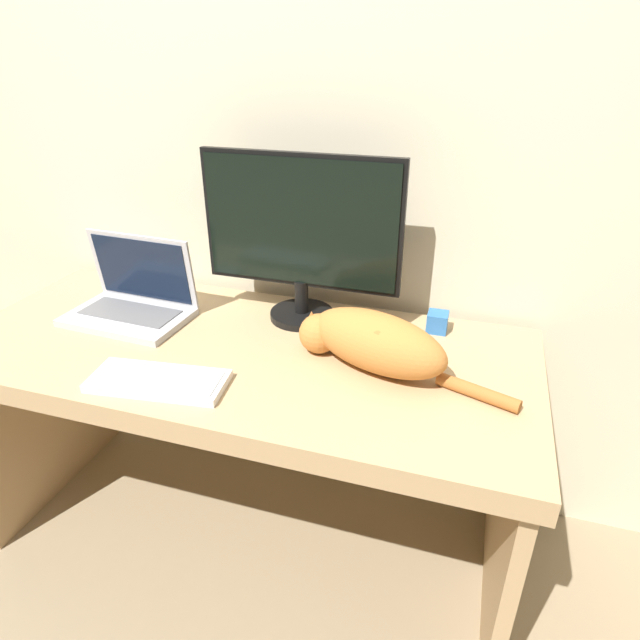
# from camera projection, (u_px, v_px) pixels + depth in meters

# --- Properties ---
(ground_plane) EXTENTS (12.00, 12.00, 0.00)m
(ground_plane) POSITION_uv_depth(u_px,v_px,m) (203.00, 624.00, 1.48)
(ground_plane) COLOR #937F60
(wall_back) EXTENTS (6.40, 0.06, 2.60)m
(wall_back) POSITION_uv_depth(u_px,v_px,m) (284.00, 94.00, 1.51)
(wall_back) COLOR beige
(wall_back) RESTS_ON ground_plane
(desk) EXTENTS (1.58, 0.68, 0.70)m
(desk) POSITION_uv_depth(u_px,v_px,m) (241.00, 389.00, 1.51)
(desk) COLOR tan
(desk) RESTS_ON ground_plane
(monitor) EXTENTS (0.57, 0.19, 0.48)m
(monitor) POSITION_uv_depth(u_px,v_px,m) (301.00, 234.00, 1.48)
(monitor) COLOR black
(monitor) RESTS_ON desk
(laptop) EXTENTS (0.36, 0.24, 0.24)m
(laptop) POSITION_uv_depth(u_px,v_px,m) (132.00, 301.00, 1.58)
(laptop) COLOR #B7B7BC
(laptop) RESTS_ON desk
(external_keyboard) EXTENTS (0.34, 0.17, 0.02)m
(external_keyboard) POSITION_uv_depth(u_px,v_px,m) (158.00, 381.00, 1.27)
(external_keyboard) COLOR white
(external_keyboard) RESTS_ON desk
(cat) EXTENTS (0.56, 0.27, 0.15)m
(cat) POSITION_uv_depth(u_px,v_px,m) (373.00, 341.00, 1.32)
(cat) COLOR #C67A38
(cat) RESTS_ON desk
(small_toy) EXTENTS (0.06, 0.06, 0.06)m
(small_toy) POSITION_uv_depth(u_px,v_px,m) (437.00, 322.00, 1.51)
(small_toy) COLOR #2D6BB7
(small_toy) RESTS_ON desk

